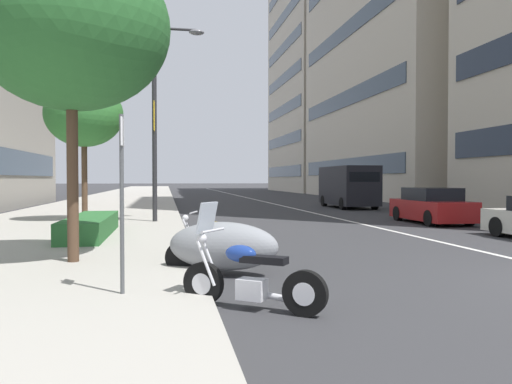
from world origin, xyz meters
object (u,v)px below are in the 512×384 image
object	(u,v)px
motorcycle_nearest_camera	(220,244)
delivery_van_ahead	(348,186)
motorcycle_far_end_row	(222,246)
car_far_down_avenue	(431,206)
street_tree_far_plaza	(71,27)
parking_sign_by_curb	(122,186)
street_tree_mid_sidewalk	(84,115)
street_lamp_with_banners	(162,105)
motorcycle_by_sign_pole	(249,278)

from	to	relation	value
motorcycle_nearest_camera	delivery_van_ahead	size ratio (longest dim) A/B	0.38
motorcycle_far_end_row	car_far_down_avenue	xyz separation A→B (m)	(9.48, -9.58, 0.14)
motorcycle_far_end_row	street_tree_far_plaza	size ratio (longest dim) A/B	0.36
motorcycle_nearest_camera	street_tree_far_plaza	distance (m)	5.25
motorcycle_far_end_row	parking_sign_by_curb	world-z (taller)	parking_sign_by_curb
street_tree_far_plaza	street_tree_mid_sidewalk	world-z (taller)	street_tree_far_plaza
motorcycle_far_end_row	street_tree_mid_sidewalk	distance (m)	12.53
street_lamp_with_banners	street_tree_mid_sidewalk	distance (m)	3.08
motorcycle_far_end_row	delivery_van_ahead	distance (m)	22.72
parking_sign_by_curb	street_tree_far_plaza	bearing A→B (deg)	21.51
parking_sign_by_curb	car_far_down_avenue	bearing A→B (deg)	-44.66
delivery_van_ahead	street_lamp_with_banners	xyz separation A→B (m)	(-9.76, 11.27, 3.28)
car_far_down_avenue	street_lamp_with_banners	xyz separation A→B (m)	(1.09, 10.73, 3.98)
delivery_van_ahead	street_tree_far_plaza	bearing A→B (deg)	146.88
street_tree_far_plaza	car_far_down_avenue	bearing A→B (deg)	-56.21
motorcycle_nearest_camera	street_lamp_with_banners	bearing A→B (deg)	-65.35
delivery_van_ahead	parking_sign_by_curb	xyz separation A→B (m)	(-22.19, 11.75, 0.31)
motorcycle_by_sign_pole	street_tree_mid_sidewalk	bearing A→B (deg)	-38.04
parking_sign_by_curb	motorcycle_nearest_camera	bearing A→B (deg)	-28.28
street_tree_far_plaza	parking_sign_by_curb	bearing A→B (deg)	-158.49
street_tree_mid_sidewalk	car_far_down_avenue	bearing A→B (deg)	-97.23
motorcycle_by_sign_pole	motorcycle_nearest_camera	world-z (taller)	motorcycle_by_sign_pole
motorcycle_by_sign_pole	parking_sign_by_curb	size ratio (longest dim) A/B	0.71
motorcycle_by_sign_pole	car_far_down_avenue	distance (m)	15.28
motorcycle_nearest_camera	car_far_down_avenue	xyz separation A→B (m)	(8.10, -9.47, 0.26)
motorcycle_nearest_camera	street_lamp_with_banners	distance (m)	10.20
street_tree_far_plaza	street_lamp_with_banners	bearing A→B (deg)	-10.13
car_far_down_avenue	delivery_van_ahead	xyz separation A→B (m)	(10.85, -0.53, 0.70)
motorcycle_by_sign_pole	motorcycle_far_end_row	distance (m)	2.50
delivery_van_ahead	street_tree_far_plaza	size ratio (longest dim) A/B	0.88
motorcycle_by_sign_pole	delivery_van_ahead	bearing A→B (deg)	-78.88
motorcycle_far_end_row	parking_sign_by_curb	xyz separation A→B (m)	(-1.86, 1.63, 1.14)
street_lamp_with_banners	street_tree_mid_sidewalk	bearing A→B (deg)	77.64
motorcycle_far_end_row	street_tree_far_plaza	world-z (taller)	street_tree_far_plaza
car_far_down_avenue	street_tree_far_plaza	bearing A→B (deg)	125.01
street_lamp_with_banners	motorcycle_by_sign_pole	bearing A→B (deg)	-174.56
motorcycle_by_sign_pole	street_tree_far_plaza	bearing A→B (deg)	-16.63
motorcycle_by_sign_pole	parking_sign_by_curb	world-z (taller)	parking_sign_by_curb
car_far_down_avenue	motorcycle_far_end_row	bearing A→B (deg)	135.92
motorcycle_far_end_row	street_lamp_with_banners	size ratio (longest dim) A/B	0.30
motorcycle_far_end_row	street_tree_far_plaza	distance (m)	5.21
motorcycle_far_end_row	parking_sign_by_curb	bearing A→B (deg)	71.96
motorcycle_nearest_camera	street_tree_far_plaza	world-z (taller)	street_tree_far_plaza
street_tree_mid_sidewalk	street_tree_far_plaza	bearing A→B (deg)	-172.59
car_far_down_avenue	street_tree_mid_sidewalk	xyz separation A→B (m)	(1.74, 13.71, 3.61)
motorcycle_by_sign_pole	motorcycle_nearest_camera	size ratio (longest dim) A/B	0.87
motorcycle_far_end_row	motorcycle_by_sign_pole	bearing A→B (deg)	115.34
car_far_down_avenue	street_lamp_with_banners	world-z (taller)	street_lamp_with_banners
motorcycle_by_sign_pole	motorcycle_nearest_camera	distance (m)	3.87
car_far_down_avenue	motorcycle_by_sign_pole	bearing A→B (deg)	142.82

